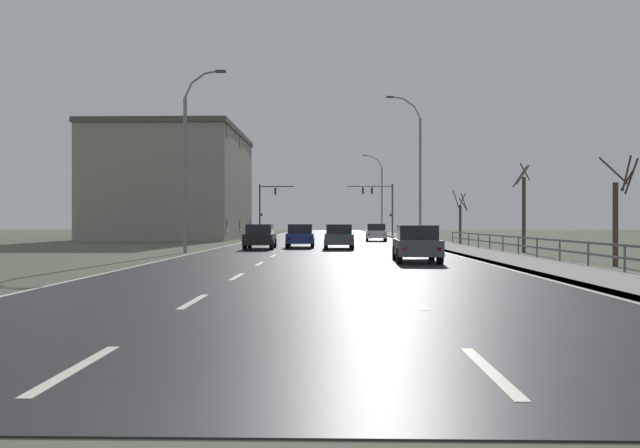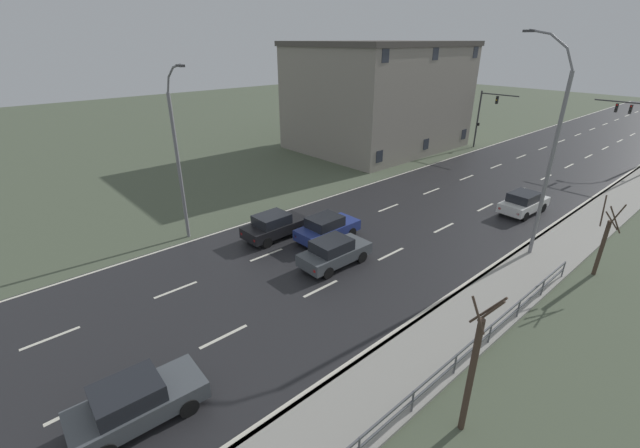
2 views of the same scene
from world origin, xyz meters
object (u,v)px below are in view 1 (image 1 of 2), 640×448
car_near_left (416,243)px  traffic_signal_left (266,203)px  street_lamp_left_bank (188,163)px  street_lamp_midground (418,172)px  brick_building (175,185)px  car_near_right (260,236)px  car_far_right (339,236)px  street_lamp_distant (381,196)px  car_far_left (300,236)px  car_distant (376,232)px  traffic_signal_right (381,200)px

car_near_left → traffic_signal_left: bearing=107.8°
street_lamp_left_bank → street_lamp_midground: bearing=42.4°
brick_building → street_lamp_midground: bearing=-29.6°
car_near_right → car_far_right: bearing=2.8°
street_lamp_distant → car_far_left: bearing=-102.2°
traffic_signal_left → car_far_left: 29.37m
traffic_signal_left → car_near_left: bearing=-74.9°
car_near_left → car_distant: size_ratio=1.00×
street_lamp_midground → street_lamp_distant: (-0.01, 33.99, -0.29)m
street_lamp_left_bank → car_near_left: (11.61, -7.28, -4.19)m
traffic_signal_right → traffic_signal_left: traffic_signal_right is taller
brick_building → car_far_left: bearing=-55.4°
car_near_left → brick_building: size_ratio=0.24×
street_lamp_left_bank → car_far_left: 9.52m
street_lamp_distant → brick_building: size_ratio=0.65×
street_lamp_midground → brick_building: 26.62m
car_near_right → car_distant: size_ratio=0.99×
traffic_signal_right → car_far_right: bearing=-99.7°
traffic_signal_left → brick_building: size_ratio=0.36×
street_lamp_distant → street_lamp_midground: bearing=-90.0°
traffic_signal_left → car_distant: (11.78, -15.44, -3.18)m
traffic_signal_left → car_near_left: traffic_signal_left is taller
car_far_right → traffic_signal_left: bearing=105.2°
traffic_signal_right → traffic_signal_left: size_ratio=1.03×
street_lamp_midground → traffic_signal_right: size_ratio=1.86×
traffic_signal_right → car_far_left: 31.84m
car_near_right → street_lamp_distant: bearing=73.7°
street_lamp_midground → car_near_left: bearing=-98.9°
traffic_signal_right → car_far_left: bearing=-104.8°
car_far_right → car_near_left: bearing=-74.9°
traffic_signal_right → car_near_right: 34.60m
car_far_left → car_far_right: same height
car_far_left → brick_building: bearing=123.1°
street_lamp_left_bank → car_distant: street_lamp_left_bank is taller
car_near_left → car_near_right: 13.84m
street_lamp_distant → traffic_signal_left: street_lamp_distant is taller
traffic_signal_right → street_lamp_midground: bearing=-87.8°
traffic_signal_left → car_far_left: (5.70, -28.63, -3.18)m
traffic_signal_left → car_far_right: (8.23, -30.43, -3.18)m
street_lamp_midground → car_near_left: 21.69m
traffic_signal_left → car_near_right: bearing=-83.9°
street_lamp_distant → car_far_left: (-8.93, -41.43, -4.63)m
traffic_signal_right → car_near_left: size_ratio=1.52×
traffic_signal_left → car_near_left: size_ratio=1.48×
car_near_left → brick_building: brick_building is taller
car_near_right → car_distant: same height
street_lamp_distant → car_far_right: bearing=-98.4°
street_lamp_left_bank → car_far_left: (5.94, 6.15, -4.19)m
car_far_right → street_lamp_distant: bearing=81.6°
traffic_signal_right → street_lamp_distant: bearing=85.4°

